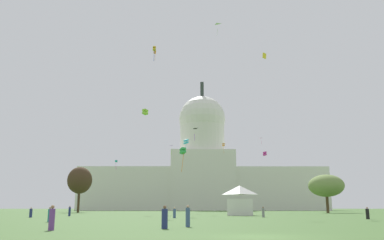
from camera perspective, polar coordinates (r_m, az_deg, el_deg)
The scene contains 27 objects.
ground_plane at distance 22.27m, azimuth 9.60°, elevation -15.99°, with size 800.00×800.00×0.00m, color #42662D.
capitol_building at distance 201.14m, azimuth 1.50°, elevation -7.67°, with size 117.89×27.64×65.17m.
event_tent at distance 77.53m, azimuth 6.82°, elevation -11.28°, with size 5.54×5.80×5.52m.
tree_east_far at distance 118.28m, azimuth 18.48°, elevation -8.83°, with size 13.29×13.17×10.38m.
tree_west_near at distance 125.17m, azimuth -15.62°, elevation -8.24°, with size 9.13×9.14×13.29m.
person_teal_mid_right at distance 45.81m, azimuth -19.51°, elevation -12.60°, with size 0.39×0.39×1.53m.
person_denim_mid_center at distance 59.17m, azimuth -2.50°, elevation -13.04°, with size 0.53×0.53×1.52m.
person_grey_lawn_far_left at distance 63.93m, azimuth 10.06°, elevation -12.78°, with size 0.53×0.53×1.59m.
person_navy_back_left at distance 29.76m, azimuth -3.89°, elevation -13.72°, with size 0.62×0.62×1.64m.
person_purple_deep_crowd at distance 29.28m, azimuth -19.24°, elevation -13.07°, with size 0.53×0.53×1.66m.
person_black_front_center at distance 57.93m, azimuth 23.61°, elevation -12.07°, with size 0.55×0.55×1.54m.
person_denim_edge_east at distance 32.50m, azimuth -0.60°, elevation -13.55°, with size 0.35×0.35×1.68m.
person_navy_back_center at distance 66.92m, azimuth -21.87°, elevation -12.12°, with size 0.56×0.56×1.50m.
person_navy_lawn_far_right at distance 74.98m, azimuth -16.96°, elevation -12.29°, with size 0.42×0.42×1.73m.
kite_orange_high at distance 137.29m, azimuth -5.29°, elevation 9.46°, with size 0.85×0.79×3.64m.
kite_pink_mid at distance 173.30m, azimuth 9.82°, elevation -2.68°, with size 1.53×1.13×2.36m.
kite_black_mid at distance 91.31m, azimuth 0.14°, elevation -1.48°, with size 1.47×1.83×2.46m.
kite_lime_mid at distance 94.93m, azimuth -6.66°, elevation 1.15°, with size 1.50×1.51×1.28m.
kite_cyan_mid at distance 112.52m, azimuth -0.85°, elevation -3.08°, with size 1.56×1.55×3.60m.
kite_magenta_low at distance 120.94m, azimuth 10.28°, elevation -4.71°, with size 1.34×1.31×1.22m.
kite_yellow_mid at distance 86.27m, azimuth 10.22°, elevation 8.94°, with size 0.96×0.65×1.26m.
kite_green_low at distance 71.22m, azimuth -1.31°, elevation -4.42°, with size 1.22×1.24×4.30m.
kite_white_high at distance 96.17m, azimuth 3.53°, elevation 13.27°, with size 1.57×1.38×2.63m.
kite_turquoise_low at distance 149.85m, azimuth -10.69°, elevation -5.78°, with size 0.88×0.90×3.49m.
kite_gold_high at distance 95.55m, azimuth -5.36°, elevation 10.01°, with size 0.78×0.84×3.66m.
kite_violet_mid at distance 155.91m, azimuth -2.82°, elevation -3.87°, with size 1.50×1.51×3.29m.
kite_orange_mid at distance 172.54m, azimuth 4.49°, elevation -3.51°, with size 1.06×1.11×4.29m.
Camera 1 is at (-3.77, -21.89, 1.51)m, focal length 37.64 mm.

